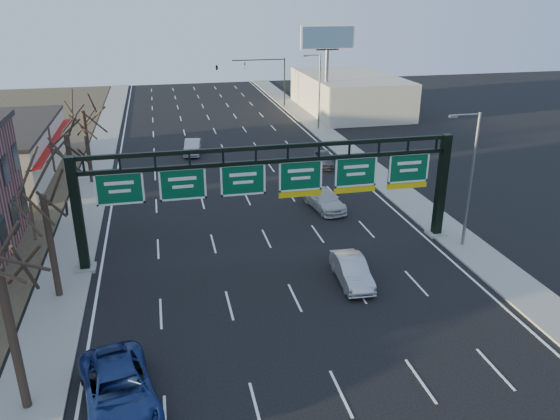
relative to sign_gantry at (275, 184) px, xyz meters
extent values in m
plane|color=black|center=(-0.16, -8.00, -4.63)|extent=(160.00, 160.00, 0.00)
cube|color=gray|center=(-12.96, 12.00, -4.57)|extent=(3.00, 120.00, 0.12)
cube|color=gray|center=(12.64, 12.00, -4.57)|extent=(3.00, 120.00, 0.12)
cube|color=white|center=(-0.16, 12.00, -4.62)|extent=(21.60, 120.00, 0.01)
cube|color=black|center=(-11.86, 0.00, -1.03)|extent=(0.55, 0.55, 7.20)
cube|color=gray|center=(-11.86, 0.00, -4.53)|extent=(1.20, 1.20, 0.20)
cube|color=black|center=(11.54, 0.00, -1.03)|extent=(0.55, 0.55, 7.20)
cube|color=gray|center=(11.54, 0.00, -4.53)|extent=(1.20, 1.20, 0.20)
cube|color=black|center=(-0.16, 0.00, 2.42)|extent=(23.40, 0.25, 0.25)
cube|color=black|center=(-0.16, 0.00, 1.52)|extent=(23.40, 0.25, 0.25)
cube|color=#054F2C|center=(-9.33, 0.00, 0.47)|extent=(2.80, 0.10, 2.00)
cube|color=#054F2C|center=(-5.66, 0.00, 0.47)|extent=(2.80, 0.10, 2.00)
cube|color=#054F2C|center=(-1.99, 0.00, 0.47)|extent=(2.80, 0.10, 2.00)
cube|color=#054F2C|center=(1.67, 0.00, 0.47)|extent=(2.80, 0.10, 2.00)
cube|color=yellow|center=(1.67, 0.00, -0.75)|extent=(2.80, 0.10, 0.40)
cube|color=#054F2C|center=(5.34, 0.00, 0.47)|extent=(2.80, 0.10, 2.00)
cube|color=yellow|center=(5.34, 0.00, -0.75)|extent=(2.80, 0.10, 0.40)
cube|color=#054F2C|center=(9.01, 0.00, 0.47)|extent=(2.80, 0.10, 2.00)
cube|color=yellow|center=(9.01, 0.00, -0.75)|extent=(2.80, 0.10, 0.40)
cube|color=#A21210|center=(-16.56, 21.00, -1.63)|extent=(1.20, 18.00, 0.40)
cube|color=beige|center=(19.84, 42.00, -2.13)|extent=(12.00, 20.00, 5.00)
cylinder|color=black|center=(-12.96, -12.00, -1.28)|extent=(0.36, 0.36, 6.46)
cylinder|color=black|center=(-12.96, -3.00, -1.47)|extent=(0.36, 0.36, 6.08)
cylinder|color=black|center=(-12.96, 7.00, -1.09)|extent=(0.36, 0.36, 6.84)
cylinder|color=black|center=(-12.96, 17.00, -1.28)|extent=(0.36, 0.36, 6.46)
cylinder|color=slate|center=(12.44, -2.00, -0.01)|extent=(0.20, 0.20, 9.00)
cylinder|color=slate|center=(11.54, -2.00, 4.39)|extent=(1.80, 0.12, 0.12)
cube|color=slate|center=(10.64, -2.00, 4.34)|extent=(0.50, 0.22, 0.15)
cylinder|color=slate|center=(12.44, 32.00, -0.01)|extent=(0.20, 0.20, 9.00)
cylinder|color=slate|center=(11.54, 32.00, 4.39)|extent=(1.80, 0.12, 0.12)
cube|color=slate|center=(10.64, 32.00, 4.34)|extent=(0.50, 0.22, 0.15)
cylinder|color=slate|center=(14.84, 37.00, -0.13)|extent=(0.50, 0.50, 9.00)
cube|color=slate|center=(14.84, 37.00, 4.37)|extent=(3.00, 0.30, 0.20)
cube|color=white|center=(14.84, 37.00, 5.87)|extent=(7.00, 0.30, 3.00)
cube|color=#416183|center=(14.84, 36.80, 5.87)|extent=(6.60, 0.05, 2.60)
cylinder|color=black|center=(11.64, 47.00, -1.13)|extent=(0.18, 0.18, 7.00)
cylinder|color=black|center=(7.84, 47.00, 2.17)|extent=(7.60, 0.14, 0.14)
imported|color=black|center=(5.84, 47.00, 1.37)|extent=(0.20, 0.20, 1.00)
imported|color=black|center=(1.84, 47.00, 1.37)|extent=(0.54, 0.54, 1.62)
imported|color=navy|center=(-9.23, -12.76, -3.80)|extent=(3.87, 6.40, 1.66)
imported|color=#A9A9AE|center=(3.50, -5.02, -3.88)|extent=(1.81, 4.61, 1.49)
imported|color=silver|center=(5.39, 6.58, -3.91)|extent=(2.74, 5.23, 1.45)
imported|color=#424547|center=(8.61, 17.28, -3.90)|extent=(2.46, 4.52, 1.46)
imported|color=#ADADB2|center=(-3.51, 24.41, -3.89)|extent=(2.22, 4.68, 1.48)
camera|label=1|loc=(-6.78, -31.55, 11.24)|focal=35.00mm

